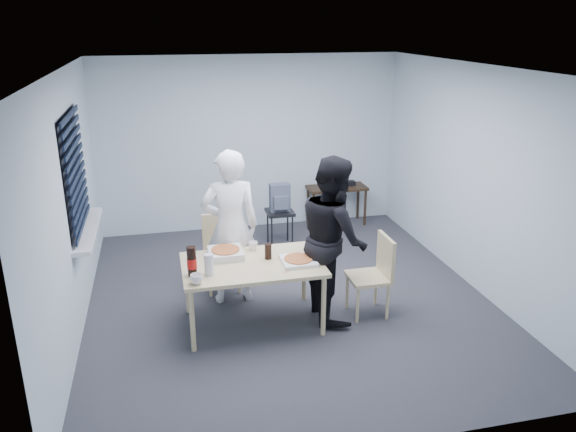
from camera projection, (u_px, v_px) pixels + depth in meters
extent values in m
plane|color=#313137|center=(288.00, 298.00, 6.53)|extent=(5.00, 5.00, 0.00)
plane|color=white|center=(288.00, 68.00, 5.67)|extent=(5.00, 5.00, 0.00)
plane|color=silver|center=(250.00, 144.00, 8.40)|extent=(4.50, 0.00, 4.50)
plane|color=silver|center=(372.00, 295.00, 3.80)|extent=(4.50, 0.00, 4.50)
plane|color=silver|center=(70.00, 206.00, 5.62)|extent=(0.00, 5.00, 5.00)
plane|color=silver|center=(475.00, 178.00, 6.58)|extent=(0.00, 5.00, 5.00)
plane|color=black|center=(73.00, 171.00, 5.91)|extent=(0.00, 1.30, 1.30)
cube|color=black|center=(76.00, 171.00, 5.91)|extent=(0.04, 1.30, 1.25)
cube|color=silver|center=(88.00, 230.00, 6.14)|extent=(0.18, 1.42, 0.05)
cube|color=beige|center=(252.00, 265.00, 5.77)|extent=(1.43, 0.91, 0.04)
cylinder|color=beige|center=(192.00, 321.00, 5.38)|extent=(0.05, 0.05, 0.66)
cylinder|color=beige|center=(187.00, 285.00, 6.11)|extent=(0.05, 0.05, 0.66)
cylinder|color=beige|center=(324.00, 306.00, 5.67)|extent=(0.05, 0.05, 0.66)
cylinder|color=beige|center=(304.00, 273.00, 6.39)|extent=(0.05, 0.05, 0.66)
cube|color=beige|center=(222.00, 255.00, 6.62)|extent=(0.42, 0.42, 0.04)
cube|color=beige|center=(220.00, 231.00, 6.72)|extent=(0.42, 0.04, 0.44)
cylinder|color=beige|center=(210.00, 280.00, 6.51)|extent=(0.03, 0.03, 0.41)
cylinder|color=beige|center=(208.00, 268.00, 6.82)|extent=(0.03, 0.03, 0.41)
cylinder|color=beige|center=(239.00, 277.00, 6.58)|extent=(0.03, 0.03, 0.41)
cylinder|color=beige|center=(235.00, 266.00, 6.89)|extent=(0.03, 0.03, 0.41)
cube|color=beige|center=(368.00, 278.00, 6.05)|extent=(0.42, 0.42, 0.04)
cube|color=beige|center=(386.00, 256.00, 6.01)|extent=(0.04, 0.42, 0.44)
cylinder|color=beige|center=(358.00, 305.00, 5.93)|extent=(0.03, 0.03, 0.41)
cylinder|color=beige|center=(347.00, 291.00, 6.25)|extent=(0.03, 0.03, 0.41)
cylinder|color=beige|center=(388.00, 302.00, 6.01)|extent=(0.03, 0.03, 0.41)
cylinder|color=beige|center=(376.00, 288.00, 6.32)|extent=(0.03, 0.03, 0.41)
imported|color=white|center=(230.00, 228.00, 6.21)|extent=(0.65, 0.42, 1.77)
imported|color=black|center=(333.00, 238.00, 5.91)|extent=(0.47, 0.86, 1.77)
cube|color=#362615|center=(337.00, 188.00, 8.71)|extent=(0.92, 0.41, 0.04)
cylinder|color=#362615|center=(313.00, 212.00, 8.57)|extent=(0.04, 0.04, 0.57)
cylinder|color=#362615|center=(308.00, 205.00, 8.87)|extent=(0.04, 0.04, 0.57)
cylinder|color=#362615|center=(365.00, 208.00, 8.75)|extent=(0.04, 0.04, 0.57)
cylinder|color=#362615|center=(358.00, 202.00, 9.05)|extent=(0.04, 0.04, 0.57)
cube|color=black|center=(280.00, 212.00, 7.89)|extent=(0.38, 0.38, 0.04)
cylinder|color=black|center=(272.00, 234.00, 7.81)|extent=(0.04, 0.04, 0.48)
cylinder|color=black|center=(268.00, 227.00, 8.08)|extent=(0.04, 0.04, 0.48)
cylinder|color=black|center=(292.00, 232.00, 7.87)|extent=(0.04, 0.04, 0.48)
cylinder|color=black|center=(288.00, 225.00, 8.14)|extent=(0.04, 0.04, 0.48)
cube|color=#575E65|center=(280.00, 197.00, 7.82)|extent=(0.28, 0.15, 0.39)
cube|color=#575E65|center=(281.00, 203.00, 7.74)|extent=(0.21, 0.06, 0.19)
cube|color=white|center=(226.00, 255.00, 5.91)|extent=(0.35, 0.35, 0.04)
cube|color=white|center=(226.00, 252.00, 5.90)|extent=(0.35, 0.35, 0.04)
cylinder|color=#CC7F38|center=(225.00, 250.00, 5.89)|extent=(0.30, 0.30, 0.01)
cube|color=white|center=(298.00, 261.00, 5.77)|extent=(0.35, 0.35, 0.04)
cylinder|color=#CC7F38|center=(298.00, 259.00, 5.77)|extent=(0.30, 0.30, 0.01)
imported|color=white|center=(197.00, 279.00, 5.30)|extent=(0.17, 0.17, 0.10)
imported|color=white|center=(253.00, 246.00, 6.08)|extent=(0.10, 0.10, 0.09)
cylinder|color=black|center=(268.00, 251.00, 5.84)|extent=(0.10, 0.10, 0.16)
cylinder|color=black|center=(192.00, 261.00, 5.44)|extent=(0.09, 0.09, 0.30)
cylinder|color=red|center=(192.00, 263.00, 5.44)|extent=(0.09, 0.09, 0.10)
cylinder|color=silver|center=(209.00, 265.00, 5.46)|extent=(0.10, 0.10, 0.22)
torus|color=red|center=(285.00, 272.00, 5.56)|extent=(0.06, 0.06, 0.00)
cube|color=white|center=(328.00, 187.00, 8.66)|extent=(0.24, 0.30, 0.00)
cube|color=black|center=(350.00, 183.00, 8.77)|extent=(0.18, 0.15, 0.07)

